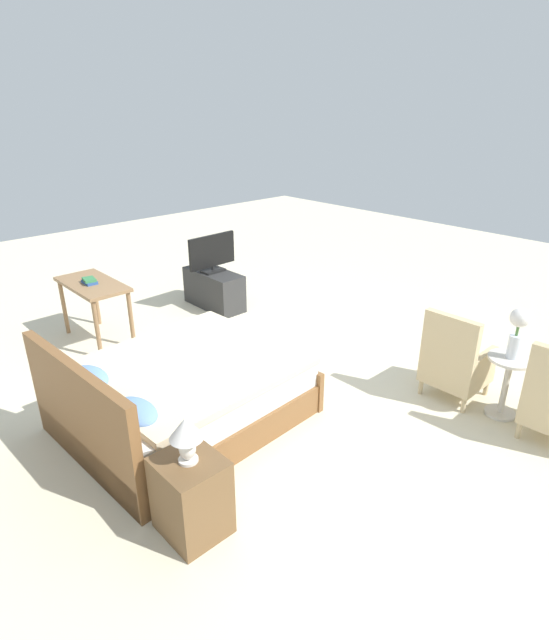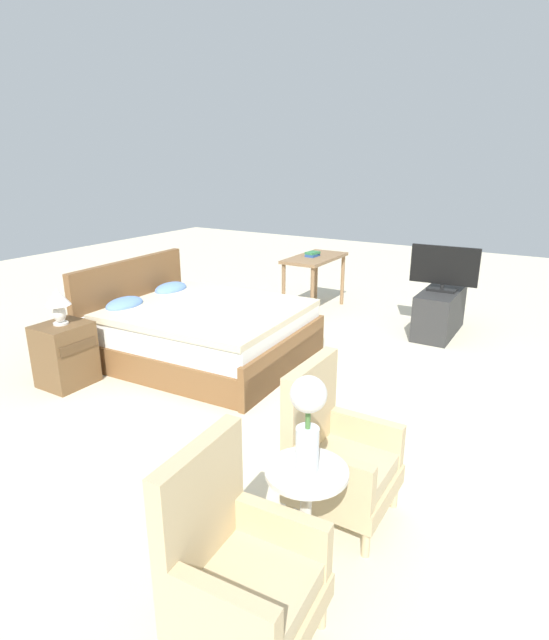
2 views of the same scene
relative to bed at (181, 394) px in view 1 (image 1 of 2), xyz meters
name	(u,v)px [view 1 (image 1 of 2)]	position (x,y,z in m)	size (l,w,h in m)	color
ground_plane	(268,374)	(0.12, -1.17, -0.30)	(16.00, 16.00, 0.00)	beige
bed	(181,394)	(0.00, 0.00, 0.00)	(1.73, 2.07, 0.96)	brown
armchair_by_window_right	(455,363)	(-1.46, -2.20, 0.08)	(0.54, 0.54, 0.92)	#CCB284
side_table	(507,379)	(-1.94, -2.26, 0.08)	(0.40, 0.40, 0.60)	beige
flower_vase	(518,328)	(-1.94, -2.26, 0.59)	(0.17, 0.17, 0.48)	silver
nightstand	(192,496)	(-1.12, 0.65, -0.01)	(0.44, 0.41, 0.58)	brown
table_lamp	(186,434)	(-1.12, 0.65, 0.50)	(0.22, 0.22, 0.33)	silver
tv_stand	(214,289)	(2.09, -1.93, -0.04)	(0.96, 0.40, 0.53)	#2D2D2D
tv_flatscreen	(212,253)	(2.09, -1.93, 0.50)	(0.21, 0.76, 0.52)	black
vanity_desk	(93,291)	(2.17, -0.22, 0.34)	(1.04, 0.52, 0.75)	#8E6B47
book_stack	(89,281)	(2.16, -0.19, 0.48)	(0.21, 0.16, 0.06)	#284C8E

